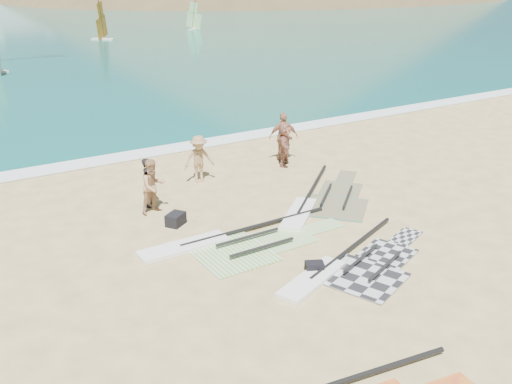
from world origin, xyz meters
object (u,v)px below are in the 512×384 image
gear_bag_near (176,219)px  beachgoer_left (153,186)px  rig_grey (350,268)px  rig_orange (321,202)px  beachgoer_mid (199,159)px  beachgoer_back (283,137)px  person_wetsuit (149,183)px  beachgoer_right (285,144)px  rig_green (231,243)px  gear_bag_far (314,267)px

gear_bag_near → beachgoer_left: size_ratio=0.33×
rig_grey → rig_orange: (2.09, 3.89, 0.00)m
beachgoer_mid → beachgoer_back: beachgoer_back is taller
person_wetsuit → beachgoer_back: 6.56m
gear_bag_near → beachgoer_back: beachgoer_back is taller
beachgoer_mid → beachgoer_right: size_ratio=1.01×
rig_green → beachgoer_mid: size_ratio=3.55×
gear_bag_far → beachgoer_right: size_ratio=0.27×
gear_bag_near → beachgoer_back: 7.19m
gear_bag_near → beachgoer_right: size_ratio=0.34×
gear_bag_far → beachgoer_mid: bearing=86.1°
beachgoer_back → beachgoer_right: (-0.32, -0.54, -0.12)m
rig_orange → person_wetsuit: size_ratio=3.33×
rig_orange → gear_bag_far: (-2.96, -3.52, 0.09)m
beachgoer_left → beachgoer_mid: (2.47, 1.76, -0.02)m
rig_orange → beachgoer_mid: 4.76m
gear_bag_far → person_wetsuit: size_ratio=0.29×
rig_orange → beachgoer_right: beachgoer_right is taller
rig_green → rig_orange: rig_green is taller
rig_grey → beachgoer_back: size_ratio=2.89×
person_wetsuit → beachgoer_left: bearing=-141.1°
gear_bag_far → beachgoer_left: (-1.96, 5.75, 0.74)m
gear_bag_near → beachgoer_mid: bearing=52.5°
person_wetsuit → beachgoer_right: bearing=-32.6°
gear_bag_near → person_wetsuit: (-0.08, 1.79, 0.63)m
rig_grey → rig_green: bearing=102.5°
gear_bag_far → beachgoer_left: beachgoer_left is taller
rig_orange → gear_bag_far: 4.60m
rig_grey → gear_bag_far: 0.95m
beachgoer_back → beachgoer_right: size_ratio=1.14×
rig_orange → beachgoer_left: beachgoer_left is taller
rig_grey → beachgoer_back: beachgoer_back is taller
gear_bag_near → beachgoer_left: 1.43m
gear_bag_near → gear_bag_far: gear_bag_near is taller
beachgoer_mid → rig_grey: bearing=-80.2°
rig_green → gear_bag_far: size_ratio=13.17×
rig_grey → rig_orange: rig_orange is taller
beachgoer_back → beachgoer_right: 0.64m
gear_bag_near → beachgoer_right: 6.65m
rig_green → gear_bag_far: (1.04, -2.45, 0.09)m
beachgoer_left → beachgoer_back: beachgoer_back is taller
beachgoer_back → beachgoer_left: bearing=43.4°
beachgoer_left → beachgoer_mid: 3.04m
rig_orange → beachgoer_back: bearing=29.3°
person_wetsuit → beachgoer_right: 6.14m
gear_bag_far → beachgoer_mid: 7.57m
rig_grey → person_wetsuit: size_ratio=3.48×
rig_orange → gear_bag_near: (-4.76, 0.99, 0.13)m
gear_bag_far → person_wetsuit: bearing=106.6°
beachgoer_left → beachgoer_right: beachgoer_left is taller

